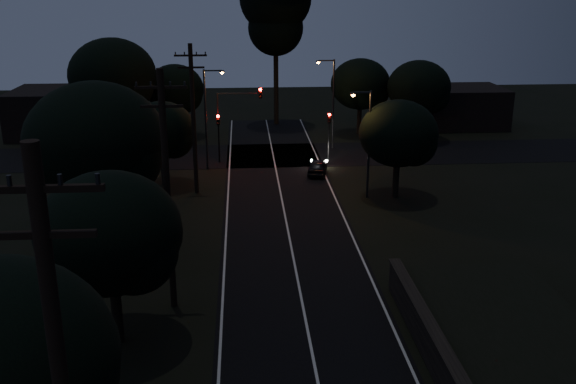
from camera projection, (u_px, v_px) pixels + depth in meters
road_surface at (281, 194)px, 45.69m from camera, size 60.00×70.00×0.03m
utility_pole_mid at (167, 189)px, 28.21m from camera, size 2.20×0.30×11.00m
utility_pole_far at (193, 117)px, 44.40m from camera, size 2.20×0.30×10.50m
tree_left_b at (114, 236)px, 25.43m from camera, size 5.81×5.81×7.39m
tree_left_c at (100, 144)px, 34.28m from camera, size 7.51×7.51×9.49m
tree_left_d at (164, 132)px, 46.48m from camera, size 4.94×4.94×6.27m
tree_far_nw at (177, 90)px, 61.46m from camera, size 5.52×5.52×6.99m
tree_far_w at (116, 77)px, 56.71m from camera, size 7.71×7.71×9.83m
tree_far_ne at (363, 85)px, 62.61m from camera, size 5.84×5.84×7.39m
tree_far_e at (421, 89)px, 60.09m from camera, size 5.93×5.93×7.52m
tree_right_a at (401, 135)px, 43.70m from camera, size 5.40×5.40×6.86m
tall_pine at (276, 7)px, 64.66m from camera, size 7.30×7.30×16.59m
building_left at (66, 112)px, 63.41m from camera, size 10.00×8.00×4.40m
building_right at (458, 106)px, 67.18m from camera, size 9.00×7.00×4.00m
signal_left at (218, 129)px, 52.89m from camera, size 0.28×0.35×4.10m
signal_right at (329, 128)px, 53.53m from camera, size 0.28×0.35×4.10m
signal_mast at (238, 111)px, 52.54m from camera, size 3.70×0.35×6.25m
streetlight_a at (208, 113)px, 50.40m from camera, size 1.66×0.26×8.00m
streetlight_b at (331, 98)px, 56.82m from camera, size 1.66×0.26×8.00m
streetlight_c at (367, 137)px, 43.67m from camera, size 1.46×0.26×7.50m
car at (317, 167)px, 50.36m from camera, size 2.05×3.72×1.20m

